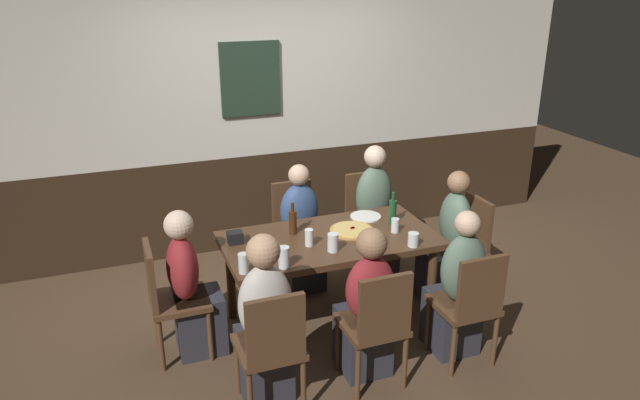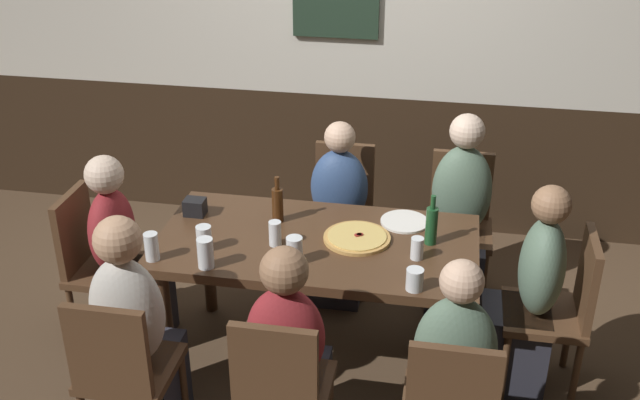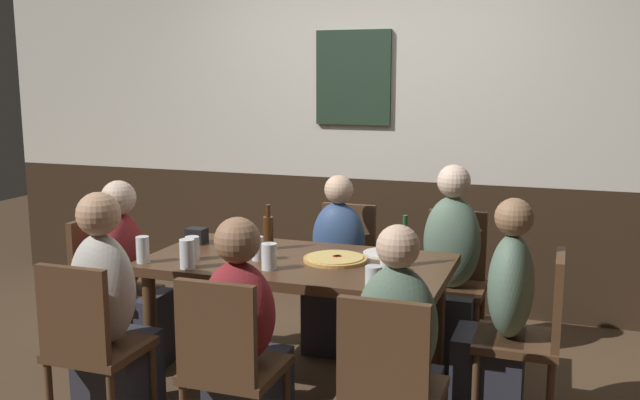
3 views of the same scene
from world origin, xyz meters
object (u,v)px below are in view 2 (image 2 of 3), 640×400
Objects in this scene: dining_table at (317,255)px; condiment_caddy at (195,207)px; person_right_far at (458,229)px; person_left_near at (137,344)px; chair_head_west at (96,259)px; beer_glass_tall at (294,252)px; person_right_near at (451,387)px; pint_glass_amber at (275,235)px; person_mid_far at (338,226)px; pint_glass_stout at (206,255)px; chair_mid_far at (342,208)px; pizza at (357,238)px; beer_glass_half at (204,239)px; highball_clear at (415,281)px; person_head_west at (125,266)px; plate_white_large at (404,222)px; chair_left_near at (123,368)px; person_mid_near at (289,368)px; tumbler_short at (417,250)px; pint_glass_pale at (152,248)px; chair_head_east at (560,305)px; chair_right_far at (459,218)px; chair_mid_near at (281,387)px; beer_bottle_brown at (278,204)px; beer_bottle_green at (432,225)px; person_head_east at (526,305)px.

dining_table is 14.66× the size of condiment_caddy.
person_right_far is 1.96m from person_left_near.
chair_head_west reaches higher than beer_glass_tall.
person_right_near is 8.72× the size of pint_glass_amber.
person_right_near reaches higher than person_mid_far.
pint_glass_stout is at bearing -164.01° from beer_glass_tall.
chair_mid_far is 2.59× the size of pizza.
beer_glass_tall is at bearing -130.69° from person_right_far.
beer_glass_half reaches higher than highball_clear.
person_head_west reaches higher than beer_glass_half.
plate_white_large is (0.89, 0.61, -0.06)m from pint_glass_stout.
chair_left_near is 0.96m from pint_glass_amber.
highball_clear is at bearing -0.78° from pint_glass_stout.
person_mid_near is 1.34m from person_mid_far.
tumbler_short reaches higher than condiment_caddy.
pint_glass_pale reaches higher than highball_clear.
beer_glass_tall is at bearing -11.07° from chair_head_west.
person_left_near is at bearing -145.12° from beer_glass_tall.
chair_head_west is 0.78m from beer_glass_half.
chair_head_west is 0.88m from pint_glass_stout.
person_mid_far reaches higher than chair_mid_far.
chair_head_east is 7.92× the size of tumbler_short.
pint_glass_amber is 1.16× the size of tumbler_short.
person_mid_far is at bearing 90.00° from dining_table.
pint_glass_pale is (-0.03, 0.35, 0.30)m from person_left_near.
beer_glass_half is 1.14× the size of tumbler_short.
pizza is (-0.51, -0.79, 0.26)m from chair_right_far.
pint_glass_stout reaches higher than condiment_caddy.
chair_mid_near is 3.45× the size of beer_bottle_brown.
highball_clear is (0.58, -0.13, -0.02)m from beer_glass_tall.
person_head_west reaches higher than tumbler_short.
person_mid_near is at bearing -25.19° from pint_glass_pale.
chair_head_west is at bearing -163.69° from condiment_caddy.
chair_mid_near is 1.08m from beer_bottle_brown.
pizza is 0.38m from beer_bottle_green.
person_mid_near reaches higher than chair_right_far.
dining_table is 1.83× the size of chair_mid_near.
pint_glass_pale is at bearing 95.66° from person_left_near.
person_head_west is at bearing -169.86° from plate_white_large.
chair_left_near is at bearing -115.18° from beer_bottle_brown.
person_head_west reaches higher than chair_head_east.
dining_table is 0.35m from beer_bottle_brown.
person_left_near is at bearing -149.50° from beer_bottle_green.
dining_table is at bearing -90.00° from chair_mid_far.
chair_right_far is 2.07m from person_left_near.
pizza is at bearing -7.23° from condiment_caddy.
condiment_caddy is at bearing 176.33° from beer_bottle_green.
beer_glass_half is at bearing -174.39° from tumbler_short.
highball_clear is (1.74, -0.36, 0.29)m from chair_head_west.
person_left_near is (-1.77, -0.68, 0.03)m from person_head_east.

